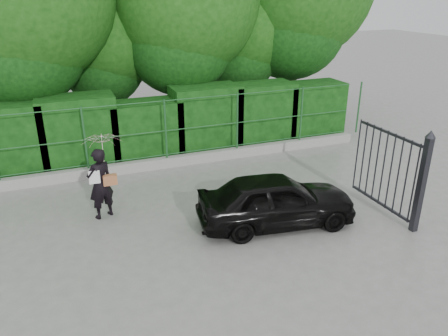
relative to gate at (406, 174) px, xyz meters
name	(u,v)px	position (x,y,z in m)	size (l,w,h in m)	color
ground	(203,244)	(-4.60, 0.72, -1.19)	(80.00, 80.00, 0.00)	gray
kerb	(154,164)	(-4.60, 5.22, -1.04)	(14.00, 0.25, 0.30)	#9E9E99
fence	(160,130)	(-4.38, 5.22, 0.01)	(14.13, 0.06, 1.80)	#205729
hedge	(147,127)	(-4.55, 6.22, -0.17)	(14.20, 1.20, 2.18)	black
trees	(158,2)	(-3.46, 8.46, 3.43)	(17.10, 6.15, 8.08)	black
gate	(406,174)	(0.00, 0.00, 0.00)	(0.22, 2.33, 2.36)	#25252B
woman	(102,164)	(-6.31, 2.75, 0.13)	(0.98, 0.93, 2.03)	black
car	(276,200)	(-2.75, 0.93, -0.58)	(1.44, 3.58, 1.22)	black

